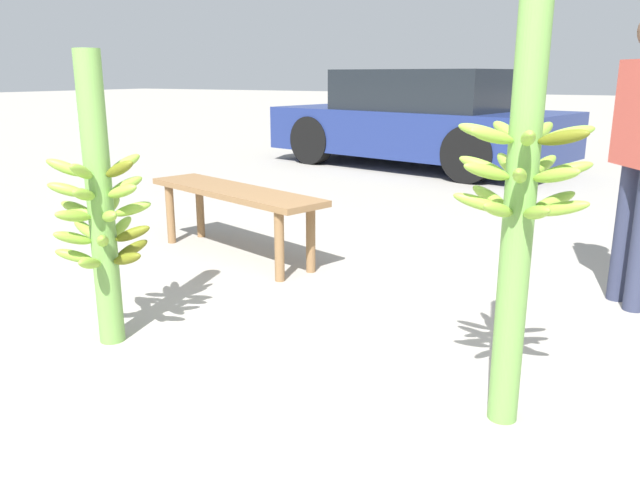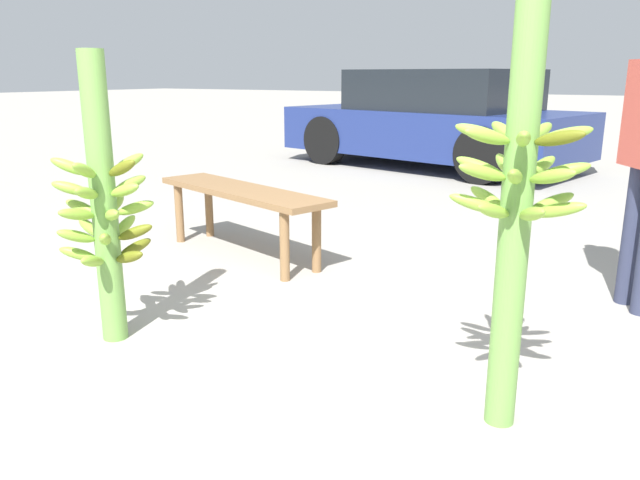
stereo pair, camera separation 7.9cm
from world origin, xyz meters
The scene contains 5 objects.
ground_plane centered at (0.00, 0.00, 0.00)m, with size 80.00×80.00×0.00m, color #9E998E.
banana_stalk_left centered at (-0.93, 0.33, 0.65)m, with size 0.45×0.45×1.33m.
banana_stalk_center centered at (0.85, 0.55, 0.80)m, with size 0.46×0.45×1.50m.
market_bench centered at (-1.28, 1.77, 0.40)m, with size 1.56×0.78×0.48m.
parked_car centered at (-1.75, 6.55, 0.63)m, with size 4.20×2.51×1.28m.
Camera 1 is at (1.27, -1.57, 1.22)m, focal length 35.00 mm.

